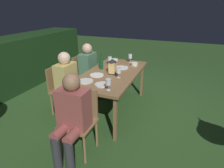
{
  "coord_description": "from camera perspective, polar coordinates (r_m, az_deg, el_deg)",
  "views": [
    {
      "loc": [
        -2.97,
        -1.18,
        1.87
      ],
      "look_at": [
        0.0,
        0.0,
        0.53
      ],
      "focal_mm": 30.42,
      "sensor_mm": 36.0,
      "label": 1
    }
  ],
  "objects": [
    {
      "name": "bowl_bread",
      "position": [
        3.8,
        6.75,
        6.02
      ],
      "size": [
        0.13,
        0.13,
        0.06
      ],
      "color": "silver",
      "rests_on": "dining_table"
    },
    {
      "name": "chair_head_near",
      "position": [
        2.59,
        -9.49,
        -10.0
      ],
      "size": [
        0.4,
        0.42,
        0.87
      ],
      "color": "#937047",
      "rests_on": "ground"
    },
    {
      "name": "hedge_backdrop",
      "position": [
        4.98,
        -29.18,
        4.88
      ],
      "size": [
        4.83,
        0.87,
        1.17
      ],
      "primitive_type": "cube",
      "color": "#193816",
      "rests_on": "ground"
    },
    {
      "name": "wine_glass_d",
      "position": [
        3.99,
        5.49,
        8.18
      ],
      "size": [
        0.08,
        0.08,
        0.17
      ],
      "color": "silver",
      "rests_on": "dining_table"
    },
    {
      "name": "wine_glass_a",
      "position": [
        3.09,
        2.03,
        3.93
      ],
      "size": [
        0.08,
        0.08,
        0.17
      ],
      "color": "silver",
      "rests_on": "dining_table"
    },
    {
      "name": "person_in_green",
      "position": [
        4.03,
        -6.42,
        4.78
      ],
      "size": [
        0.38,
        0.47,
        1.15
      ],
      "color": "#4C7A5B",
      "rests_on": "ground"
    },
    {
      "name": "plate_b",
      "position": [
        3.62,
        2.92,
        4.94
      ],
      "size": [
        0.26,
        0.26,
        0.01
      ],
      "primitive_type": "cylinder",
      "color": "white",
      "rests_on": "dining_table"
    },
    {
      "name": "plate_a",
      "position": [
        3.24,
        -4.59,
        2.69
      ],
      "size": [
        0.24,
        0.24,
        0.01
      ],
      "primitive_type": "cylinder",
      "color": "white",
      "rests_on": "dining_table"
    },
    {
      "name": "ground_plane",
      "position": [
        3.71,
        0.0,
        -7.57
      ],
      "size": [
        16.0,
        16.0,
        0.0
      ],
      "primitive_type": "plane",
      "color": "#2D5123"
    },
    {
      "name": "bowl_olives",
      "position": [
        4.1,
        0.79,
        7.3
      ],
      "size": [
        0.14,
        0.14,
        0.04
      ],
      "color": "silver",
      "rests_on": "dining_table"
    },
    {
      "name": "dining_table",
      "position": [
        3.41,
        0.0,
        2.64
      ],
      "size": [
        1.78,
        0.89,
        0.76
      ],
      "color": "olive",
      "rests_on": "ground"
    },
    {
      "name": "wine_glass_c",
      "position": [
        2.63,
        -1.13,
        0.46
      ],
      "size": [
        0.08,
        0.08,
        0.17
      ],
      "color": "silver",
      "rests_on": "dining_table"
    },
    {
      "name": "wine_glass_b",
      "position": [
        3.78,
        -0.68,
        7.44
      ],
      "size": [
        0.08,
        0.08,
        0.17
      ],
      "color": "silver",
      "rests_on": "dining_table"
    },
    {
      "name": "plate_c",
      "position": [
        3.0,
        -7.97,
        0.86
      ],
      "size": [
        0.24,
        0.24,
        0.01
      ],
      "primitive_type": "cylinder",
      "color": "silver",
      "rests_on": "dining_table"
    },
    {
      "name": "chair_side_right_b",
      "position": [
        4.17,
        -8.71,
        3.07
      ],
      "size": [
        0.42,
        0.4,
        0.87
      ],
      "color": "#937047",
      "rests_on": "ground"
    },
    {
      "name": "chair_side_right_a",
      "position": [
        3.55,
        -15.11,
        -1.04
      ],
      "size": [
        0.42,
        0.4,
        0.87
      ],
      "color": "#937047",
      "rests_on": "ground"
    },
    {
      "name": "plate_d",
      "position": [
        2.85,
        -2.93,
        -0.17
      ],
      "size": [
        0.23,
        0.23,
        0.01
      ],
      "primitive_type": "cylinder",
      "color": "silver",
      "rests_on": "dining_table"
    },
    {
      "name": "lantern_centerpiece",
      "position": [
        3.27,
        0.16,
        5.53
      ],
      "size": [
        0.15,
        0.15,
        0.27
      ],
      "color": "black",
      "rests_on": "dining_table"
    },
    {
      "name": "person_in_mustard",
      "position": [
        3.38,
        -12.69,
        0.81
      ],
      "size": [
        0.38,
        0.47,
        1.15
      ],
      "color": "tan",
      "rests_on": "ground"
    },
    {
      "name": "person_in_rust",
      "position": [
        2.37,
        -12.15,
        -9.22
      ],
      "size": [
        0.48,
        0.38,
        1.15
      ],
      "color": "#9E4C47",
      "rests_on": "ground"
    },
    {
      "name": "green_bottle_on_table",
      "position": [
        3.54,
        -3.2,
        6.21
      ],
      "size": [
        0.07,
        0.07,
        0.29
      ],
      "color": "#144723",
      "rests_on": "dining_table"
    }
  ]
}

